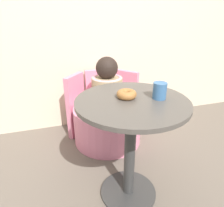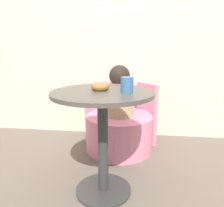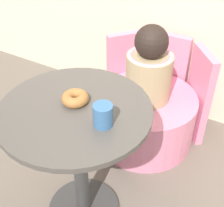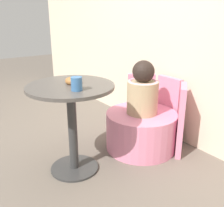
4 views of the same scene
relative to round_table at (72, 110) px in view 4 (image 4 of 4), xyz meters
The scene contains 8 objects.
ground_plane 0.52m from the round_table, 31.24° to the left, with size 12.00×12.00×0.00m, color #665B51.
back_wall 1.33m from the round_table, 88.69° to the left, with size 6.00×0.06×2.40m.
round_table is the anchor object (origin of this frame).
tub_chair 0.77m from the round_table, 86.34° to the left, with size 0.65×0.65×0.36m.
booth_backrest 0.98m from the round_table, 87.37° to the left, with size 0.76×0.27×0.64m.
child_figure 0.69m from the round_table, 86.34° to the left, with size 0.28×0.28×0.48m.
donut 0.22m from the round_table, 121.04° to the left, with size 0.12×0.12×0.05m.
cup 0.29m from the round_table, 10.19° to the right, with size 0.08×0.08×0.10m.
Camera 4 is at (1.68, -0.85, 1.23)m, focal length 42.00 mm.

